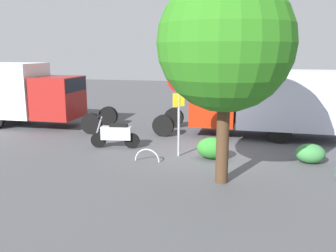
{
  "coord_description": "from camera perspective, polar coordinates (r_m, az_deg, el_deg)",
  "views": [
    {
      "loc": [
        -1.63,
        11.94,
        3.51
      ],
      "look_at": [
        1.14,
        0.36,
        1.04
      ],
      "focal_mm": 38.81,
      "sensor_mm": 36.0,
      "label": 1
    }
  ],
  "objects": [
    {
      "name": "bike_rack_hoop",
      "position": [
        11.82,
        -3.28,
        -5.56
      ],
      "size": [
        0.85,
        0.07,
        0.85
      ],
      "primitive_type": "torus",
      "rotation": [
        1.57,
        0.0,
        -0.03
      ],
      "color": "#B7B7BC",
      "rests_on": "ground"
    },
    {
      "name": "box_truck_far",
      "position": [
        18.65,
        -22.7,
        5.03
      ],
      "size": [
        7.73,
        2.25,
        2.95
      ],
      "rotation": [
        0.0,
        0.0,
        3.15
      ],
      "color": "black",
      "rests_on": "ground"
    },
    {
      "name": "stop_sign",
      "position": [
        11.98,
        1.71,
        4.29
      ],
      "size": [
        0.71,
        0.33,
        2.94
      ],
      "color": "#9E9EA3",
      "rests_on": "ground"
    },
    {
      "name": "shrub_mid_verge",
      "position": [
        12.1,
        6.97,
        -3.47
      ],
      "size": [
        1.03,
        0.85,
        0.71
      ],
      "primitive_type": "ellipsoid",
      "color": "#2C7B2A",
      "rests_on": "ground"
    },
    {
      "name": "ground_plane",
      "position": [
        12.55,
        5.46,
        -4.56
      ],
      "size": [
        60.0,
        60.0,
        0.0
      ],
      "primitive_type": "plane",
      "color": "#4A4B4F"
    },
    {
      "name": "street_tree",
      "position": [
        9.49,
        9.04,
        12.65
      ],
      "size": [
        3.5,
        3.5,
        5.45
      ],
      "color": "#47301E",
      "rests_on": "ground"
    },
    {
      "name": "box_truck_near",
      "position": [
        15.38,
        15.04,
        4.01
      ],
      "size": [
        7.63,
        2.3,
        2.74
      ],
      "rotation": [
        0.0,
        0.0,
        -0.02
      ],
      "color": "black",
      "rests_on": "ground"
    },
    {
      "name": "motorcycle",
      "position": [
        13.42,
        -8.19,
        -1.26
      ],
      "size": [
        1.81,
        0.6,
        1.2
      ],
      "rotation": [
        0.0,
        0.0,
        0.15
      ],
      "color": "black",
      "rests_on": "ground"
    },
    {
      "name": "shrub_near_sign",
      "position": [
        12.41,
        21.44,
        -4.04
      ],
      "size": [
        0.91,
        0.75,
        0.62
      ],
      "primitive_type": "ellipsoid",
      "color": "#397E40",
      "rests_on": "ground"
    }
  ]
}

